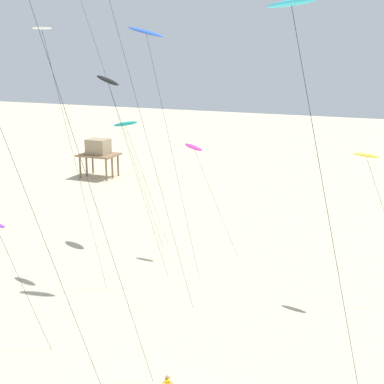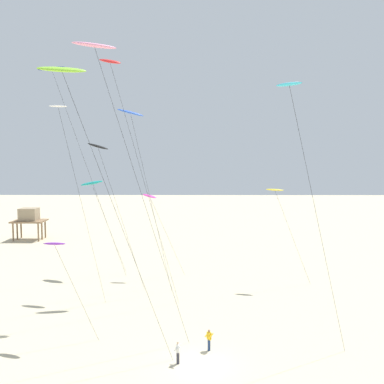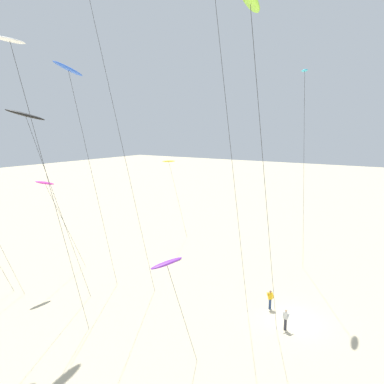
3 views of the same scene
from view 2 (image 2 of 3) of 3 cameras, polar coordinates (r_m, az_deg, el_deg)
ground_plane at (r=31.93m, az=1.06°, el=-22.75°), size 260.00×260.00×0.00m
kite_blue at (r=45.15m, az=-8.45°, el=10.56°), size 5.76×0.97×20.04m
kite_red at (r=42.08m, az=-11.11°, el=16.79°), size 7.61×0.77×24.37m
kite_black at (r=45.88m, az=-12.83°, el=5.95°), size 6.23×1.49×16.41m
kite_navy at (r=53.76m, az=-18.75°, el=15.61°), size 10.13×1.00×25.65m
kite_purple at (r=34.56m, az=-18.45°, el=-6.94°), size 4.39×1.11×8.17m
kite_yellow at (r=47.86m, az=11.47°, el=0.08°), size 5.40×0.95×11.21m
kite_magenta at (r=51.05m, az=-5.79°, el=-0.77°), size 5.29×0.83×10.37m
kite_lime at (r=30.49m, az=-17.45°, el=15.57°), size 9.17×1.58×21.06m
kite_pink at (r=33.29m, az=-13.25°, el=18.84°), size 8.75×1.89×23.39m
kite_white at (r=43.09m, az=-17.78°, el=10.10°), size 5.19×0.54×19.89m
kite_cyan at (r=31.28m, az=13.57°, el=13.16°), size 5.69×0.70×20.28m
kite_teal at (r=53.26m, az=-13.70°, el=1.16°), size 5.83×1.88×12.02m
kite_flyer_nearest at (r=31.63m, az=-1.96°, el=-21.23°), size 0.56×0.58×1.67m
kite_flyer_middle at (r=33.46m, az=2.37°, el=-19.70°), size 0.72×0.73×1.67m
stilt_house at (r=79.05m, az=-21.62°, el=-3.22°), size 5.53×4.18×5.70m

